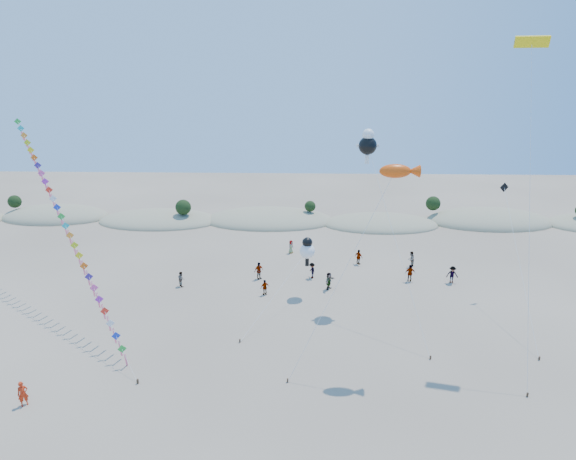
{
  "coord_description": "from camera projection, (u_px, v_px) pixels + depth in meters",
  "views": [
    {
      "loc": [
        4.94,
        -21.74,
        20.79
      ],
      "look_at": [
        3.8,
        14.0,
        8.97
      ],
      "focal_mm": 30.0,
      "sensor_mm": 36.0,
      "label": 1
    }
  ],
  "objects": [
    {
      "name": "dune_ridge",
      "position": [
        276.0,
        221.0,
        70.08
      ],
      "size": [
        145.3,
        11.49,
        5.57
      ],
      "color": "gray",
      "rests_on": "ground"
    },
    {
      "name": "fish_kite",
      "position": [
        399.0,
        172.0,
        32.59
      ],
      "size": [
        8.9,
        4.22,
        14.85
      ],
      "color": "#3F2D1E",
      "rests_on": "ground"
    },
    {
      "name": "cartoon_kite_high",
      "position": [
        368.0,
        144.0,
        41.9
      ],
      "size": [
        5.24,
        11.3,
        16.09
      ],
      "color": "#3F2D1E",
      "rests_on": "ground"
    },
    {
      "name": "kite_train",
      "position": [
        62.0,
        218.0,
        42.01
      ],
      "size": [
        18.4,
        21.13,
        16.96
      ],
      "color": "#3F2D1E",
      "rests_on": "ground"
    },
    {
      "name": "dark_kite",
      "position": [
        513.0,
        233.0,
        42.33
      ],
      "size": [
        1.32,
        12.71,
        10.93
      ],
      "color": "#3F2D1E",
      "rests_on": "ground"
    },
    {
      "name": "cartoon_kite_low",
      "position": [
        307.0,
        249.0,
        45.71
      ],
      "size": [
        6.21,
        9.82,
        5.89
      ],
      "color": "#3F2D1E",
      "rests_on": "ground"
    },
    {
      "name": "beachgoers",
      "position": [
        342.0,
        270.0,
        50.64
      ],
      "size": [
        28.8,
        12.33,
        1.86
      ],
      "color": "slate",
      "rests_on": "ground"
    },
    {
      "name": "ground",
      "position": [
        213.0,
        456.0,
        27.31
      ],
      "size": [
        160.0,
        160.0,
        0.0
      ],
      "primitive_type": "plane",
      "color": "#7C6A56",
      "rests_on": "ground"
    },
    {
      "name": "parafoil_kite",
      "position": [
        532.0,
        49.0,
        32.99
      ],
      "size": [
        2.29,
        8.77,
        23.13
      ],
      "color": "#3F2D1E",
      "rests_on": "ground"
    },
    {
      "name": "flyer_foreground",
      "position": [
        23.0,
        394.0,
        31.24
      ],
      "size": [
        0.76,
        0.71,
        1.74
      ],
      "primitive_type": "imported",
      "rotation": [
        0.0,
        0.0,
        0.64
      ],
      "color": "red",
      "rests_on": "ground"
    }
  ]
}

